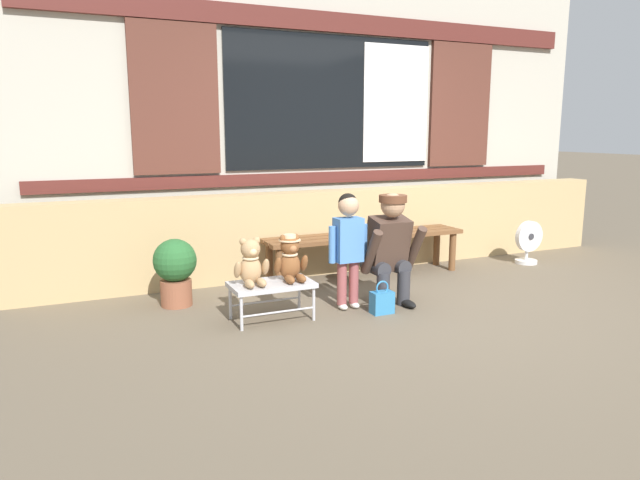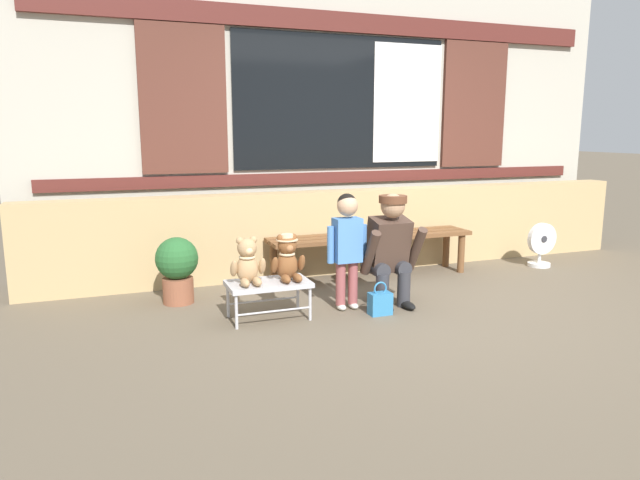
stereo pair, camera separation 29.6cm
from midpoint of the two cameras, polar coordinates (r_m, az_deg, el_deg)
ground_plane at (r=4.99m, az=12.03°, el=-6.44°), size 60.00×60.00×0.00m
brick_low_wall at (r=6.11m, az=4.98°, el=0.98°), size 6.56×0.25×0.85m
shop_facade at (r=6.50m, az=3.18°, el=13.32°), size 6.69×0.26×3.48m
wooden_bench_long at (r=5.79m, az=6.51°, el=-0.10°), size 2.10×0.40×0.44m
small_display_bench at (r=4.51m, az=-3.23°, el=-4.54°), size 0.64×0.36×0.30m
teddy_bear_plain at (r=4.42m, az=-5.24°, el=-2.25°), size 0.28×0.26×0.36m
teddy_bear_with_hat at (r=4.52m, az=-1.33°, el=-1.82°), size 0.28×0.27×0.36m
child_standing at (r=4.70m, az=4.49°, el=0.14°), size 0.35×0.18×0.96m
adult_crouching at (r=4.88m, az=8.68°, el=-0.91°), size 0.50×0.49×0.95m
handbag_on_ground at (r=4.70m, az=7.74°, el=-6.17°), size 0.18×0.11×0.27m
potted_plant at (r=5.02m, az=-12.26°, el=-2.55°), size 0.36×0.36×0.57m
floor_fan at (r=6.74m, az=22.14°, el=-0.47°), size 0.34×0.24×0.48m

